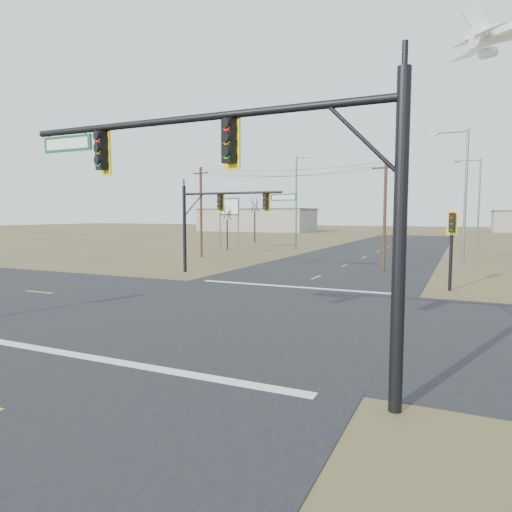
% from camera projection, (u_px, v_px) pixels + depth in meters
% --- Properties ---
extents(ground, '(320.00, 320.00, 0.00)m').
position_uv_depth(ground, '(235.00, 312.00, 19.87)').
color(ground, brown).
rests_on(ground, ground).
extents(road_ew, '(160.00, 14.00, 0.02)m').
position_uv_depth(road_ew, '(235.00, 312.00, 19.87)').
color(road_ew, black).
rests_on(road_ew, ground).
extents(road_ns, '(14.00, 160.00, 0.02)m').
position_uv_depth(road_ns, '(235.00, 312.00, 19.87)').
color(road_ns, black).
rests_on(road_ns, ground).
extents(stop_bar_near, '(12.00, 0.40, 0.01)m').
position_uv_depth(stop_bar_near, '(115.00, 362.00, 13.08)').
color(stop_bar_near, silver).
rests_on(stop_bar_near, road_ns).
extents(stop_bar_far, '(12.00, 0.40, 0.01)m').
position_uv_depth(stop_bar_far, '(293.00, 287.00, 26.66)').
color(stop_bar_far, silver).
rests_on(stop_bar_far, road_ns).
extents(mast_arm_near, '(10.46, 0.56, 7.22)m').
position_uv_depth(mast_arm_near, '(242.00, 172.00, 10.91)').
color(mast_arm_near, black).
rests_on(mast_arm_near, ground).
extents(mast_arm_far, '(8.83, 0.43, 6.33)m').
position_uv_depth(mast_arm_far, '(222.00, 210.00, 32.07)').
color(mast_arm_far, black).
rests_on(mast_arm_far, ground).
extents(pedestal_signal_ne, '(0.60, 0.52, 4.51)m').
position_uv_depth(pedestal_signal_ne, '(452.00, 232.00, 25.08)').
color(pedestal_signal_ne, black).
rests_on(pedestal_signal_ne, ground).
extents(utility_pole_near, '(2.03, 0.24, 8.28)m').
position_uv_depth(utility_pole_near, '(385.00, 213.00, 33.83)').
color(utility_pole_near, '#49331F').
rests_on(utility_pole_near, ground).
extents(utility_pole_far, '(2.08, 0.88, 8.91)m').
position_uv_depth(utility_pole_far, '(201.00, 210.00, 45.19)').
color(utility_pole_far, '#49331F').
rests_on(utility_pole_far, ground).
extents(highway_sign, '(3.21, 1.01, 6.23)m').
position_uv_depth(highway_sign, '(229.00, 213.00, 55.23)').
color(highway_sign, slate).
rests_on(highway_sign, ground).
extents(streetlight_a, '(3.20, 0.37, 11.47)m').
position_uv_depth(streetlight_a, '(463.00, 189.00, 38.95)').
color(streetlight_a, slate).
rests_on(streetlight_a, ground).
extents(streetlight_b, '(3.09, 0.38, 11.06)m').
position_uv_depth(streetlight_b, '(477.00, 198.00, 55.82)').
color(streetlight_b, slate).
rests_on(streetlight_b, ground).
extents(streetlight_c, '(3.18, 0.31, 11.43)m').
position_uv_depth(streetlight_c, '(298.00, 197.00, 56.18)').
color(streetlight_c, slate).
rests_on(streetlight_c, ground).
extents(bare_tree_a, '(2.98, 2.98, 5.68)m').
position_uv_depth(bare_tree_a, '(227.00, 213.00, 54.85)').
color(bare_tree_a, black).
rests_on(bare_tree_a, ground).
extents(bare_tree_b, '(3.78, 3.78, 7.28)m').
position_uv_depth(bare_tree_b, '(255.00, 204.00, 68.13)').
color(bare_tree_b, black).
rests_on(bare_tree_b, ground).
extents(warehouse_left, '(28.00, 14.00, 5.50)m').
position_uv_depth(warehouse_left, '(257.00, 220.00, 117.70)').
color(warehouse_left, '#A49D91').
rests_on(warehouse_left, ground).
extents(jet_airliner, '(27.68, 27.53, 13.49)m').
position_uv_depth(jet_airliner, '(511.00, 30.00, 78.11)').
color(jet_airliner, white).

